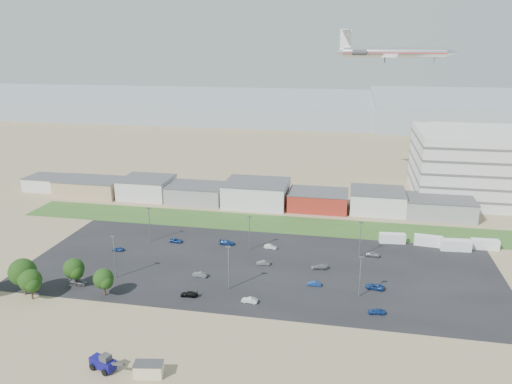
% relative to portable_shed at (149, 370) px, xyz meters
% --- Properties ---
extents(ground, '(700.00, 700.00, 0.00)m').
position_rel_portable_shed_xyz_m(ground, '(5.66, 27.25, -1.27)').
color(ground, '#94855E').
rests_on(ground, ground).
extents(parking_lot, '(120.00, 50.00, 0.01)m').
position_rel_portable_shed_xyz_m(parking_lot, '(10.66, 47.25, -1.27)').
color(parking_lot, black).
rests_on(parking_lot, ground).
extents(grass_strip, '(160.00, 16.00, 0.02)m').
position_rel_portable_shed_xyz_m(grass_strip, '(5.66, 79.25, -1.26)').
color(grass_strip, '#335821').
rests_on(grass_strip, ground).
extents(hills_backdrop, '(700.00, 200.00, 9.00)m').
position_rel_portable_shed_xyz_m(hills_backdrop, '(45.66, 342.25, 3.23)').
color(hills_backdrop, gray).
rests_on(hills_backdrop, ground).
extents(building_row, '(170.00, 20.00, 8.00)m').
position_rel_portable_shed_xyz_m(building_row, '(-11.34, 98.25, 2.73)').
color(building_row, silver).
rests_on(building_row, ground).
extents(portable_shed, '(5.42, 3.45, 2.54)m').
position_rel_portable_shed_xyz_m(portable_shed, '(0.00, 0.00, 0.00)').
color(portable_shed, beige).
rests_on(portable_shed, ground).
extents(telehandler, '(8.15, 5.00, 3.22)m').
position_rel_portable_shed_xyz_m(telehandler, '(-8.61, 0.09, 0.34)').
color(telehandler, '#0D0B5B').
rests_on(telehandler, ground).
extents(box_trailer_a, '(7.49, 2.93, 2.74)m').
position_rel_portable_shed_xyz_m(box_trailer_a, '(45.04, 70.34, 0.10)').
color(box_trailer_a, silver).
rests_on(box_trailer_a, ground).
extents(box_trailer_b, '(7.93, 3.31, 2.89)m').
position_rel_portable_shed_xyz_m(box_trailer_b, '(54.96, 70.16, 0.17)').
color(box_trailer_b, silver).
rests_on(box_trailer_b, ground).
extents(box_trailer_c, '(8.28, 3.08, 3.05)m').
position_rel_portable_shed_xyz_m(box_trailer_c, '(61.95, 68.05, 0.25)').
color(box_trailer_c, silver).
rests_on(box_trailer_c, ground).
extents(box_trailer_d, '(7.45, 2.53, 2.77)m').
position_rel_portable_shed_xyz_m(box_trailer_d, '(70.17, 70.62, 0.11)').
color(box_trailer_d, silver).
rests_on(box_trailer_d, ground).
extents(tree_left, '(6.59, 6.59, 9.89)m').
position_rel_portable_shed_xyz_m(tree_left, '(-39.29, 22.01, 3.67)').
color(tree_left, '#16330E').
rests_on(tree_left, ground).
extents(tree_mid, '(5.40, 5.40, 8.09)m').
position_rel_portable_shed_xyz_m(tree_mid, '(-36.41, 20.45, 2.78)').
color(tree_mid, '#16330E').
rests_on(tree_mid, ground).
extents(tree_right, '(5.23, 5.23, 7.84)m').
position_rel_portable_shed_xyz_m(tree_right, '(-30.32, 28.14, 2.65)').
color(tree_right, '#16330E').
rests_on(tree_right, ground).
extents(tree_near, '(4.92, 4.92, 7.37)m').
position_rel_portable_shed_xyz_m(tree_near, '(-21.27, 25.16, 2.42)').
color(tree_near, '#16330E').
rests_on(tree_near, ground).
extents(lightpole_front_l, '(1.27, 0.53, 10.83)m').
position_rel_portable_shed_xyz_m(lightpole_front_l, '(-22.86, 34.12, 4.14)').
color(lightpole_front_l, slate).
rests_on(lightpole_front_l, ground).
extents(lightpole_front_m, '(1.26, 0.52, 10.70)m').
position_rel_portable_shed_xyz_m(lightpole_front_m, '(5.74, 33.77, 4.08)').
color(lightpole_front_m, slate).
rests_on(lightpole_front_m, ground).
extents(lightpole_front_r, '(1.16, 0.48, 9.86)m').
position_rel_portable_shed_xyz_m(lightpole_front_r, '(35.61, 35.78, 3.66)').
color(lightpole_front_r, slate).
rests_on(lightpole_front_r, ground).
extents(lightpole_back_l, '(1.20, 0.50, 10.16)m').
position_rel_portable_shed_xyz_m(lightpole_back_l, '(-23.94, 58.06, 3.81)').
color(lightpole_back_l, slate).
rests_on(lightpole_back_l, ground).
extents(lightpole_back_m, '(1.15, 0.48, 9.78)m').
position_rel_portable_shed_xyz_m(lightpole_back_m, '(5.71, 57.36, 3.62)').
color(lightpole_back_m, slate).
rests_on(lightpole_back_m, ground).
extents(lightpole_back_r, '(1.16, 0.48, 9.86)m').
position_rel_portable_shed_xyz_m(lightpole_back_r, '(35.70, 58.49, 3.66)').
color(lightpole_back_r, slate).
rests_on(lightpole_back_r, ground).
extents(airliner, '(48.87, 35.64, 13.62)m').
position_rel_portable_shed_xyz_m(airliner, '(45.68, 133.48, 50.67)').
color(airliner, silver).
extents(parked_car_0, '(4.56, 2.57, 1.20)m').
position_rel_portable_shed_xyz_m(parked_car_0, '(39.27, 40.19, -0.67)').
color(parked_car_0, navy).
rests_on(parked_car_0, ground).
extents(parked_car_1, '(3.37, 1.27, 1.10)m').
position_rel_portable_shed_xyz_m(parked_car_1, '(25.19, 39.13, -0.72)').
color(parked_car_1, navy).
rests_on(parked_car_1, ground).
extents(parked_car_2, '(3.73, 1.85, 1.22)m').
position_rel_portable_shed_xyz_m(parked_car_2, '(39.29, 28.79, -0.66)').
color(parked_car_2, navy).
rests_on(parked_car_2, ground).
extents(parked_car_3, '(4.04, 1.79, 1.15)m').
position_rel_portable_shed_xyz_m(parked_car_3, '(-2.25, 28.39, -0.69)').
color(parked_car_3, black).
rests_on(parked_car_3, ground).
extents(parked_car_4, '(3.80, 1.53, 1.23)m').
position_rel_portable_shed_xyz_m(parked_car_4, '(-2.84, 38.47, -0.66)').
color(parked_car_4, '#595B5E').
rests_on(parked_car_4, ground).
extents(parked_car_5, '(3.31, 1.62, 1.09)m').
position_rel_portable_shed_xyz_m(parked_car_5, '(-29.87, 49.37, -0.73)').
color(parked_car_5, navy).
rests_on(parked_car_5, ground).
extents(parked_car_6, '(4.55, 2.02, 1.30)m').
position_rel_portable_shed_xyz_m(parked_car_6, '(-1.35, 59.68, -0.62)').
color(parked_car_6, navy).
rests_on(parked_car_6, ground).
extents(parked_car_7, '(3.61, 1.59, 1.15)m').
position_rel_portable_shed_xyz_m(parked_car_7, '(11.27, 48.29, -0.69)').
color(parked_car_7, '#595B5E').
rests_on(parked_car_7, ground).
extents(parked_car_8, '(3.98, 1.87, 1.32)m').
position_rel_portable_shed_xyz_m(parked_car_8, '(39.36, 59.16, -0.61)').
color(parked_car_8, '#A5A5AA').
rests_on(parked_car_8, ground).
extents(parked_car_9, '(3.96, 1.96, 1.08)m').
position_rel_portable_shed_xyz_m(parked_car_9, '(-16.26, 58.50, -0.73)').
color(parked_car_9, navy).
rests_on(parked_car_9, ground).
extents(parked_car_10, '(4.66, 2.28, 1.30)m').
position_rel_portable_shed_xyz_m(parked_car_10, '(-29.91, 28.94, -0.62)').
color(parked_car_10, '#595B5E').
rests_on(parked_car_10, ground).
extents(parked_car_11, '(3.66, 1.61, 1.17)m').
position_rel_portable_shed_xyz_m(parked_car_11, '(11.32, 59.20, -0.69)').
color(parked_car_11, silver).
rests_on(parked_car_11, ground).
extents(parked_car_12, '(4.37, 2.26, 1.21)m').
position_rel_portable_shed_xyz_m(parked_car_12, '(25.60, 48.57, -0.67)').
color(parked_car_12, '#A5A5AA').
rests_on(parked_car_12, ground).
extents(parked_car_13, '(3.70, 1.51, 1.19)m').
position_rel_portable_shed_xyz_m(parked_car_13, '(11.82, 28.28, -0.67)').
color(parked_car_13, silver).
rests_on(parked_car_13, ground).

